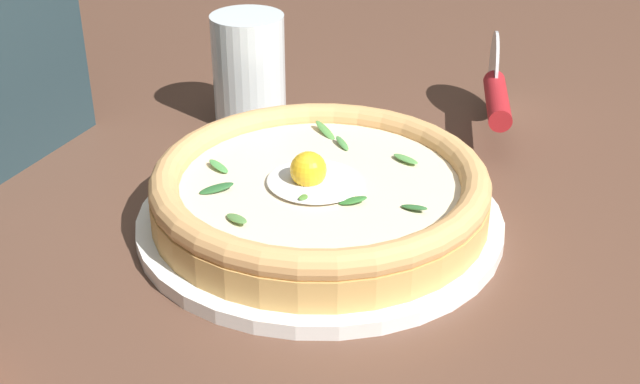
# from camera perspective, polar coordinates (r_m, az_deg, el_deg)

# --- Properties ---
(ground_plane) EXTENTS (2.40, 2.40, 0.03)m
(ground_plane) POSITION_cam_1_polar(r_m,az_deg,el_deg) (0.71, 3.81, -3.11)
(ground_plane) COLOR brown
(ground_plane) RESTS_ON ground
(pizza_plate) EXTENTS (0.30, 0.30, 0.01)m
(pizza_plate) POSITION_cam_1_polar(r_m,az_deg,el_deg) (0.70, 0.00, -1.87)
(pizza_plate) COLOR white
(pizza_plate) RESTS_ON ground
(pizza) EXTENTS (0.27, 0.27, 0.06)m
(pizza) POSITION_cam_1_polar(r_m,az_deg,el_deg) (0.68, -0.01, 0.18)
(pizza) COLOR tan
(pizza) RESTS_ON pizza_plate
(pizza_cutter) EXTENTS (0.10, 0.15, 0.09)m
(pizza_cutter) POSITION_cam_1_polar(r_m,az_deg,el_deg) (0.86, 11.76, 6.69)
(pizza_cutter) COLOR silver
(pizza_cutter) RESTS_ON ground
(drinking_glass) EXTENTS (0.07, 0.07, 0.11)m
(drinking_glass) POSITION_cam_1_polar(r_m,az_deg,el_deg) (0.87, -4.79, 7.78)
(drinking_glass) COLOR silver
(drinking_glass) RESTS_ON ground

